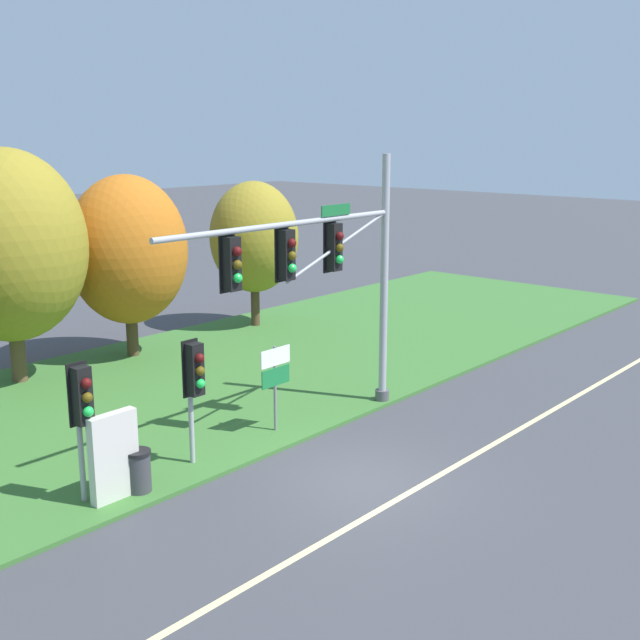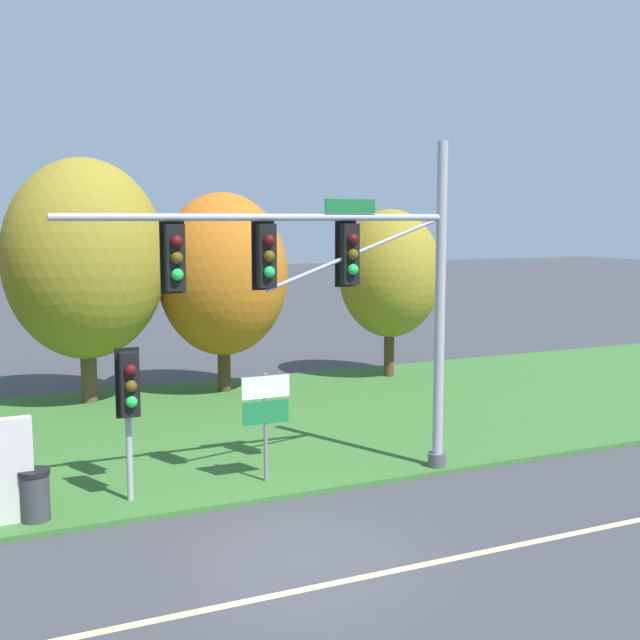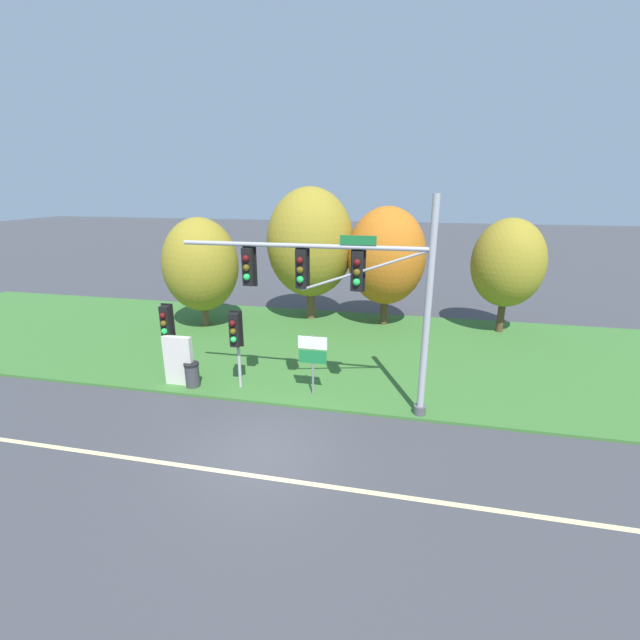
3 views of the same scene
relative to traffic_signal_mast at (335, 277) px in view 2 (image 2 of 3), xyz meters
name	(u,v)px [view 2 (image 2 of 3)]	position (x,y,z in m)	size (l,w,h in m)	color
ground_plane	(298,554)	(-1.99, -2.80, -4.33)	(160.00, 160.00, 0.00)	#3D3D42
lane_stripe	(329,584)	(-1.99, -4.00, -4.33)	(36.00, 0.16, 0.01)	beige
grass_verge	(173,431)	(-1.99, 5.45, -4.28)	(48.00, 11.50, 0.10)	#386B2D
traffic_signal_mast	(335,277)	(0.00, 0.00, 0.00)	(8.11, 0.49, 6.99)	#9EA0A5
pedestrian_signal_further_along	(129,393)	(-4.04, 0.48, -2.09)	(0.46, 0.55, 2.98)	#9EA0A5
route_sign_post	(266,409)	(-1.26, 0.63, -2.72)	(1.03, 0.08, 2.26)	slate
tree_left_of_mast	(85,259)	(-3.45, 9.61, -0.02)	(4.66, 4.66, 7.15)	brown
tree_behind_signpost	(223,275)	(0.65, 9.40, -0.56)	(4.03, 4.03, 6.21)	#4C3823
tree_mid_verge	(390,274)	(6.57, 9.37, -0.70)	(3.48, 3.48, 5.72)	#4C3823
info_kiosk	(1,472)	(-6.35, 0.40, -3.29)	(1.10, 0.24, 1.90)	beige
trash_bin	(35,495)	(-5.80, 0.32, -3.76)	(0.56, 0.56, 0.93)	#38383D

